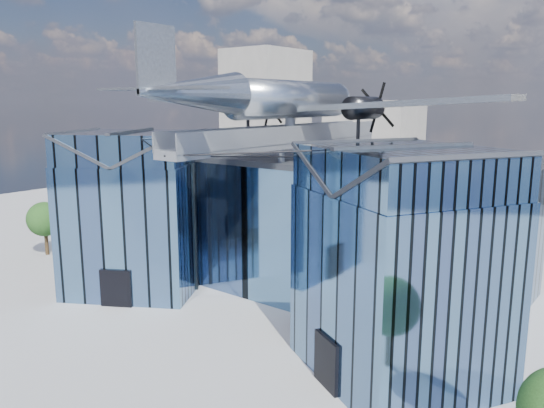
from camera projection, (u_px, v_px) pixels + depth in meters
The scene contains 5 objects.
ground_plane at pixel (253, 316), 34.82m from camera, with size 120.00×120.00×0.00m, color gray.
museum at pixel (304, 219), 38.26m from camera, with size 32.88×24.50×17.60m.
bg_towers at pixel (503, 130), 71.09m from camera, with size 77.00×24.50×26.00m.
tree_plaza_w at pixel (45, 219), 48.10m from camera, with size 3.97×3.97×4.92m.
tree_side_w at pixel (171, 200), 57.87m from camera, with size 3.20×3.20×4.88m.
Camera 1 is at (21.14, -25.07, 13.89)m, focal length 35.00 mm.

